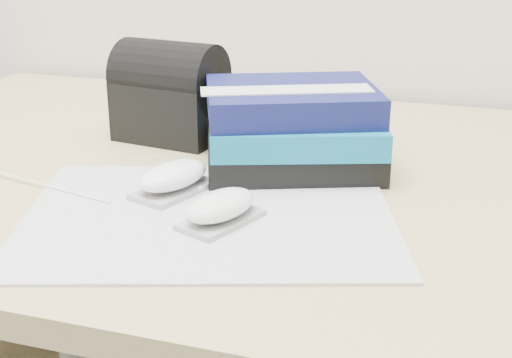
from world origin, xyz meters
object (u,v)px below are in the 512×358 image
(mouse_front, at_px, (221,208))
(pouch, at_px, (170,92))
(desk, at_px, (375,319))
(book_stack, at_px, (293,128))
(mouse_rear, at_px, (173,178))

(mouse_front, xyz_separation_m, pouch, (-0.18, 0.27, 0.05))
(desk, height_order, mouse_front, mouse_front)
(desk, distance_m, pouch, 0.44)
(desk, xyz_separation_m, pouch, (-0.31, 0.02, 0.30))
(mouse_front, distance_m, pouch, 0.32)
(mouse_front, bearing_deg, pouch, 123.23)
(desk, bearing_deg, book_stack, -157.59)
(pouch, bearing_deg, mouse_front, -56.77)
(book_stack, bearing_deg, mouse_front, -97.03)
(mouse_rear, distance_m, pouch, 0.23)
(mouse_front, bearing_deg, book_stack, 82.97)
(mouse_rear, relative_size, mouse_front, 1.07)
(desk, relative_size, pouch, 10.05)
(desk, relative_size, mouse_front, 15.29)
(desk, height_order, pouch, pouch)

